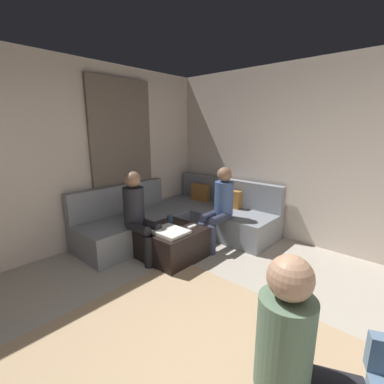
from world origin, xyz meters
TOP-DOWN VIEW (x-y plane):
  - wall_back at (0.00, 2.94)m, footprint 6.00×0.12m
  - wall_left at (-2.94, 0.00)m, footprint 0.12×6.00m
  - curtain_panel at (-2.84, 1.30)m, footprint 0.06×1.10m
  - area_rug at (-0.20, 0.10)m, footprint 2.60×2.20m
  - sectional_couch at (-2.08, 1.88)m, footprint 2.10×2.55m
  - ottoman at (-1.61, 1.19)m, footprint 0.76×0.76m
  - folded_blanket at (-1.51, 1.07)m, footprint 0.44×0.36m
  - coffee_mug at (-1.83, 1.37)m, footprint 0.08×0.08m
  - game_remote at (-1.43, 1.41)m, footprint 0.05×0.15m
  - person_on_couch_back at (-1.35, 1.93)m, footprint 0.30×0.60m
  - person_on_couch_side at (-1.93, 0.89)m, footprint 0.60×0.30m
  - person_on_armchair at (0.57, 0.00)m, footprint 0.60×0.44m

SIDE VIEW (x-z plane):
  - area_rug at x=-0.20m, z-range 0.00..0.01m
  - ottoman at x=-1.61m, z-range 0.00..0.42m
  - sectional_couch at x=-2.08m, z-range -0.15..0.72m
  - game_remote at x=-1.43m, z-range 0.42..0.44m
  - folded_blanket at x=-1.51m, z-range 0.42..0.46m
  - coffee_mug at x=-1.83m, z-range 0.42..0.52m
  - person_on_armchair at x=0.57m, z-range 0.05..1.23m
  - person_on_couch_back at x=-1.35m, z-range 0.06..1.26m
  - person_on_couch_side at x=-1.93m, z-range 0.06..1.26m
  - curtain_panel at x=-2.84m, z-range 0.00..2.50m
  - wall_back at x=0.00m, z-range 0.00..2.70m
  - wall_left at x=-2.94m, z-range 0.00..2.70m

